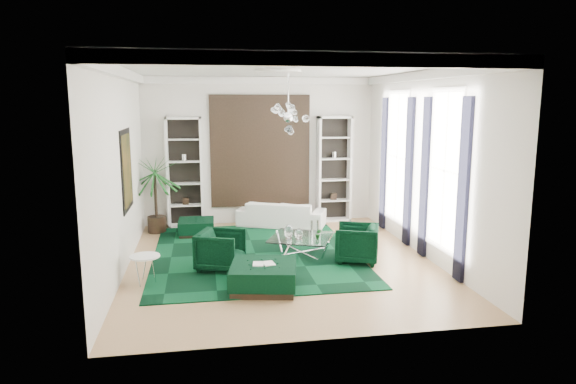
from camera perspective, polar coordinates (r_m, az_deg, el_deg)
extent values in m
cube|color=tan|center=(10.44, -0.81, -7.76)|extent=(6.00, 7.00, 0.02)
cube|color=white|center=(9.96, -0.87, 13.65)|extent=(6.00, 7.00, 0.02)
cube|color=silver|center=(13.48, -3.12, 4.58)|extent=(6.00, 0.02, 3.80)
cube|color=silver|center=(6.62, 3.79, -1.19)|extent=(6.00, 0.02, 3.80)
cube|color=silver|center=(10.02, -18.12, 2.18)|extent=(0.02, 7.00, 3.80)
cube|color=silver|center=(10.89, 15.03, 2.94)|extent=(0.02, 7.00, 3.80)
cylinder|color=white|center=(10.25, -1.13, 13.32)|extent=(0.90, 0.90, 0.05)
cube|color=black|center=(13.43, -3.10, 4.56)|extent=(2.50, 0.06, 2.80)
cube|color=black|center=(10.61, -17.43, 2.36)|extent=(0.04, 1.30, 1.60)
cube|color=white|center=(10.08, 17.04, 2.28)|extent=(0.03, 1.10, 2.90)
cube|color=black|center=(9.41, 18.88, 0.12)|extent=(0.07, 0.30, 3.25)
cube|color=black|center=(10.79, 14.97, 1.54)|extent=(0.07, 0.30, 3.25)
cube|color=white|center=(12.25, 12.05, 3.82)|extent=(0.03, 1.10, 2.90)
cube|color=black|center=(11.55, 13.25, 2.15)|extent=(0.07, 0.30, 3.25)
cube|color=black|center=(12.99, 10.60, 3.11)|extent=(0.07, 0.30, 3.25)
cube|color=black|center=(10.94, -3.67, -6.83)|extent=(4.20, 5.00, 0.02)
imported|color=white|center=(13.21, -0.73, -2.45)|extent=(2.37, 1.64, 0.64)
imported|color=black|center=(9.96, -7.48, -6.41)|extent=(1.06, 1.04, 0.75)
imported|color=black|center=(10.42, 7.65, -5.67)|extent=(1.06, 1.05, 0.76)
cube|color=black|center=(12.58, -10.15, -3.89)|extent=(0.86, 0.86, 0.37)
cube|color=black|center=(8.93, -2.72, -9.36)|extent=(1.29, 1.29, 0.44)
cube|color=white|center=(8.85, -2.74, -7.93)|extent=(0.38, 0.25, 0.03)
cylinder|color=white|center=(9.48, -15.56, -8.36)|extent=(0.67, 0.67, 0.50)
imported|color=#19591E|center=(10.49, 3.38, -4.68)|extent=(0.15, 0.13, 0.22)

